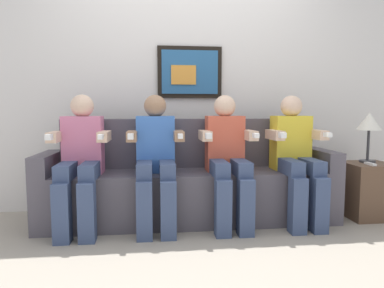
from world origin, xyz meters
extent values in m
plane|color=#9E9384|center=(0.00, 0.00, 0.00)|extent=(6.45, 6.45, 0.00)
cube|color=silver|center=(0.00, 0.77, 1.30)|extent=(4.96, 0.05, 2.60)
cube|color=black|center=(0.04, 0.72, 1.35)|extent=(0.63, 0.03, 0.50)
cube|color=#26598C|center=(0.04, 0.71, 1.35)|extent=(0.55, 0.02, 0.42)
cube|color=orange|center=(-0.02, 0.70, 1.32)|extent=(0.24, 0.02, 0.18)
cube|color=#514C56|center=(0.00, 0.29, 0.23)|extent=(2.28, 0.58, 0.45)
cube|color=#514C56|center=(0.00, 0.51, 0.68)|extent=(2.28, 0.14, 0.45)
cube|color=#514C56|center=(-1.21, 0.29, 0.31)|extent=(0.14, 0.58, 0.62)
cube|color=#514C56|center=(1.21, 0.29, 0.31)|extent=(0.14, 0.58, 0.62)
cube|color=pink|center=(-0.90, 0.28, 0.69)|extent=(0.32, 0.20, 0.48)
sphere|color=beige|center=(-0.90, 0.28, 1.02)|extent=(0.19, 0.19, 0.19)
cube|color=#38476B|center=(-0.99, 0.08, 0.51)|extent=(0.12, 0.40, 0.12)
cube|color=#38476B|center=(-0.81, 0.08, 0.51)|extent=(0.12, 0.40, 0.12)
cube|color=#38476B|center=(-0.99, -0.12, 0.23)|extent=(0.12, 0.12, 0.45)
cube|color=#38476B|center=(-0.81, -0.12, 0.23)|extent=(0.12, 0.12, 0.45)
cube|color=beige|center=(-1.09, 0.16, 0.77)|extent=(0.08, 0.28, 0.08)
cube|color=beige|center=(-0.71, 0.16, 0.77)|extent=(0.08, 0.28, 0.08)
cube|color=white|center=(-0.71, 0.00, 0.78)|extent=(0.04, 0.13, 0.04)
cube|color=white|center=(-1.09, 0.00, 0.78)|extent=(0.04, 0.10, 0.04)
cube|color=#3F72CC|center=(-0.30, 0.28, 0.69)|extent=(0.32, 0.20, 0.48)
sphere|color=#9E7556|center=(-0.30, 0.28, 1.02)|extent=(0.19, 0.19, 0.19)
cube|color=#38476B|center=(-0.39, 0.08, 0.51)|extent=(0.12, 0.40, 0.12)
cube|color=#38476B|center=(-0.21, 0.08, 0.51)|extent=(0.12, 0.40, 0.12)
cube|color=#38476B|center=(-0.39, -0.12, 0.23)|extent=(0.12, 0.12, 0.45)
cube|color=#38476B|center=(-0.21, -0.12, 0.23)|extent=(0.12, 0.12, 0.45)
cube|color=#9E7556|center=(-0.49, 0.16, 0.77)|extent=(0.08, 0.28, 0.08)
cube|color=#9E7556|center=(-0.11, 0.16, 0.77)|extent=(0.08, 0.28, 0.08)
cube|color=white|center=(-0.11, 0.00, 0.78)|extent=(0.04, 0.13, 0.04)
cube|color=white|center=(-0.49, 0.00, 0.78)|extent=(0.04, 0.10, 0.04)
cube|color=#D8593F|center=(0.30, 0.28, 0.69)|extent=(0.32, 0.20, 0.48)
sphere|color=beige|center=(0.30, 0.28, 1.02)|extent=(0.19, 0.19, 0.19)
cube|color=#38476B|center=(0.21, 0.08, 0.51)|extent=(0.12, 0.40, 0.12)
cube|color=#38476B|center=(0.39, 0.08, 0.51)|extent=(0.12, 0.40, 0.12)
cube|color=#38476B|center=(0.21, -0.12, 0.23)|extent=(0.12, 0.12, 0.45)
cube|color=#38476B|center=(0.39, -0.12, 0.23)|extent=(0.12, 0.12, 0.45)
cube|color=beige|center=(0.11, 0.16, 0.77)|extent=(0.08, 0.28, 0.08)
cube|color=beige|center=(0.49, 0.16, 0.77)|extent=(0.08, 0.28, 0.08)
cube|color=white|center=(0.49, 0.00, 0.78)|extent=(0.04, 0.13, 0.04)
cube|color=white|center=(0.11, 0.00, 0.78)|extent=(0.04, 0.10, 0.04)
cube|color=yellow|center=(0.90, 0.28, 0.69)|extent=(0.32, 0.20, 0.48)
sphere|color=beige|center=(0.90, 0.28, 1.02)|extent=(0.19, 0.19, 0.19)
cube|color=#38476B|center=(0.81, 0.08, 0.51)|extent=(0.12, 0.40, 0.12)
cube|color=#38476B|center=(0.99, 0.08, 0.51)|extent=(0.12, 0.40, 0.12)
cube|color=#38476B|center=(0.81, -0.12, 0.23)|extent=(0.12, 0.12, 0.45)
cube|color=#38476B|center=(0.99, -0.12, 0.23)|extent=(0.12, 0.12, 0.45)
cube|color=beige|center=(0.71, 0.16, 0.77)|extent=(0.08, 0.28, 0.08)
cube|color=beige|center=(1.09, 0.16, 0.77)|extent=(0.08, 0.28, 0.08)
cube|color=white|center=(1.09, 0.00, 0.78)|extent=(0.04, 0.13, 0.04)
cube|color=white|center=(0.71, 0.00, 0.78)|extent=(0.04, 0.10, 0.04)
cube|color=brown|center=(1.63, 0.22, 0.25)|extent=(0.40, 0.40, 0.50)
cylinder|color=#333338|center=(1.65, 0.27, 0.51)|extent=(0.14, 0.14, 0.02)
cylinder|color=#333338|center=(1.65, 0.27, 0.66)|extent=(0.02, 0.02, 0.28)
cone|color=silver|center=(1.65, 0.27, 0.88)|extent=(0.22, 0.22, 0.16)
cube|color=white|center=(1.57, 0.12, 0.51)|extent=(0.04, 0.13, 0.02)
camera|label=1|loc=(-0.31, -2.67, 0.98)|focal=32.08mm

